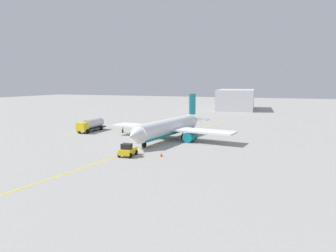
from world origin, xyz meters
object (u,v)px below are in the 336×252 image
Objects in this scene: fuel_tanker at (91,125)px; safety_cone_nose at (161,155)px; airplane at (169,128)px; pushback_tug at (128,150)px; refueling_worker at (123,129)px.

fuel_tanker reaches higher than safety_cone_nose.
safety_cone_nose is (15.29, 4.48, -2.26)m from airplane.
pushback_tug is 24.76m from refueling_worker.
refueling_worker is at bearing 95.73° from fuel_tanker.
fuel_tanker is 2.52× the size of pushback_tug.
airplane is 16.09m from safety_cone_nose.
pushback_tug is (20.22, 21.56, -0.71)m from fuel_tanker.
refueling_worker is (-0.86, 8.57, -0.89)m from fuel_tanker.
safety_cone_nose is (19.33, 18.38, -0.49)m from refueling_worker.
airplane is 17.43× the size of refueling_worker.
airplane is at bearing 176.93° from pushback_tug.
pushback_tug is 2.22× the size of refueling_worker.
safety_cone_nose is at bearing 16.34° from airplane.
safety_cone_nose is (-1.75, 5.39, -0.68)m from pushback_tug.
airplane is 3.12× the size of fuel_tanker.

